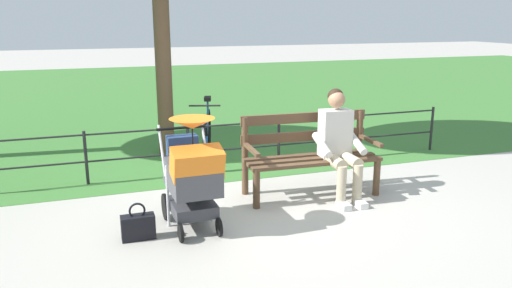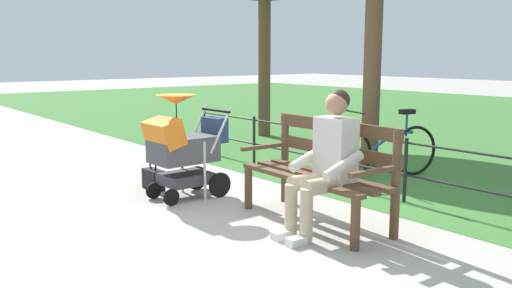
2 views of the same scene
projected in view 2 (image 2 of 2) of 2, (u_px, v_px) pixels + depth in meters
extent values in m
plane|color=#ADA89E|center=(273.00, 210.00, 5.55)|extent=(60.00, 60.00, 0.00)
cube|color=brown|center=(326.00, 174.00, 5.14)|extent=(1.60, 0.17, 0.04)
cube|color=brown|center=(312.00, 177.00, 5.04)|extent=(1.60, 0.17, 0.04)
cube|color=brown|center=(297.00, 179.00, 4.93)|extent=(1.60, 0.17, 0.04)
cube|color=brown|center=(334.00, 150.00, 5.16)|extent=(1.60, 0.11, 0.12)
cube|color=brown|center=(335.00, 126.00, 5.13)|extent=(1.60, 0.11, 0.12)
cylinder|color=brown|center=(355.00, 224.00, 4.36)|extent=(0.08, 0.08, 0.45)
cylinder|color=brown|center=(396.00, 185.00, 4.60)|extent=(0.08, 0.08, 0.95)
cube|color=brown|center=(374.00, 171.00, 4.41)|extent=(0.07, 0.56, 0.04)
cylinder|color=brown|center=(248.00, 187.00, 5.56)|extent=(0.08, 0.08, 0.45)
cylinder|color=brown|center=(285.00, 158.00, 5.79)|extent=(0.08, 0.08, 0.95)
cube|color=brown|center=(264.00, 147.00, 5.61)|extent=(0.07, 0.56, 0.04)
cylinder|color=tan|center=(324.00, 186.00, 4.60)|extent=(0.16, 0.41, 0.14)
cylinder|color=tan|center=(309.00, 181.00, 4.76)|extent=(0.16, 0.41, 0.14)
cylinder|color=tan|center=(306.00, 216.00, 4.53)|extent=(0.11, 0.11, 0.47)
cylinder|color=tan|center=(291.00, 211.00, 4.69)|extent=(0.11, 0.11, 0.47)
cube|color=silver|center=(299.00, 241.00, 4.51)|extent=(0.11, 0.22, 0.07)
cube|color=silver|center=(284.00, 235.00, 4.67)|extent=(0.11, 0.22, 0.07)
cube|color=beige|center=(335.00, 149.00, 4.77)|extent=(0.37, 0.24, 0.56)
cylinder|color=beige|center=(343.00, 166.00, 4.54)|extent=(0.11, 0.43, 0.23)
cylinder|color=beige|center=(309.00, 158.00, 4.89)|extent=(0.11, 0.43, 0.23)
sphere|color=#A37556|center=(337.00, 104.00, 4.70)|extent=(0.20, 0.20, 0.20)
sphere|color=black|center=(339.00, 100.00, 4.71)|extent=(0.19, 0.19, 0.19)
cylinder|color=black|center=(220.00, 185.00, 6.02)|extent=(0.04, 0.28, 0.28)
cylinder|color=black|center=(197.00, 178.00, 6.37)|extent=(0.04, 0.28, 0.28)
cylinder|color=black|center=(172.00, 198.00, 5.68)|extent=(0.03, 0.18, 0.18)
cylinder|color=black|center=(154.00, 191.00, 5.97)|extent=(0.03, 0.18, 0.18)
cube|color=#38383D|center=(186.00, 178.00, 5.99)|extent=(0.43, 0.53, 0.12)
cylinder|color=silver|center=(205.00, 171.00, 5.86)|extent=(0.03, 0.03, 0.65)
cylinder|color=silver|center=(182.00, 165.00, 6.21)|extent=(0.03, 0.03, 0.65)
cube|color=#47474C|center=(184.00, 149.00, 5.92)|extent=(0.48, 0.69, 0.28)
cube|color=orange|center=(164.00, 133.00, 5.74)|extent=(0.49, 0.32, 0.33)
cylinder|color=black|center=(216.00, 110.00, 6.14)|extent=(0.52, 0.04, 0.03)
cylinder|color=silver|center=(221.00, 131.00, 5.93)|extent=(0.03, 0.30, 0.49)
cylinder|color=silver|center=(197.00, 126.00, 6.28)|extent=(0.03, 0.30, 0.49)
cone|color=orange|center=(176.00, 99.00, 5.78)|extent=(0.45, 0.45, 0.10)
cylinder|color=black|center=(176.00, 116.00, 5.81)|extent=(0.01, 0.01, 0.30)
cube|color=navy|center=(215.00, 130.00, 6.16)|extent=(0.32, 0.17, 0.28)
cube|color=black|center=(153.00, 179.00, 6.37)|extent=(0.32, 0.14, 0.24)
torus|color=black|center=(153.00, 165.00, 6.34)|extent=(0.16, 0.02, 0.16)
cylinder|color=black|center=(405.00, 170.00, 5.79)|extent=(0.04, 0.04, 0.70)
cylinder|color=black|center=(318.00, 153.00, 6.80)|extent=(0.04, 0.04, 0.70)
cylinder|color=black|center=(254.00, 141.00, 7.81)|extent=(0.04, 0.04, 0.70)
cylinder|color=black|center=(204.00, 131.00, 8.83)|extent=(0.04, 0.04, 0.70)
cylinder|color=black|center=(359.00, 136.00, 6.25)|extent=(6.55, 0.02, 0.02)
cylinder|color=black|center=(358.00, 165.00, 6.30)|extent=(6.55, 0.02, 0.02)
cylinder|color=brown|center=(373.00, 43.00, 7.36)|extent=(0.24, 0.24, 3.45)
cylinder|color=brown|center=(264.00, 60.00, 10.44)|extent=(0.24, 0.24, 2.97)
torus|color=black|center=(349.00, 156.00, 6.73)|extent=(0.22, 0.64, 0.66)
torus|color=black|center=(415.00, 151.00, 7.10)|extent=(0.22, 0.64, 0.66)
cylinder|color=#1E4C8C|center=(384.00, 134.00, 6.87)|extent=(0.29, 0.87, 0.04)
cylinder|color=#1E4C8C|center=(377.00, 146.00, 6.86)|extent=(0.21, 0.61, 0.38)
cylinder|color=#1E4C8C|center=(407.00, 125.00, 6.98)|extent=(0.03, 0.03, 0.30)
cube|color=black|center=(407.00, 112.00, 6.96)|extent=(0.15, 0.22, 0.06)
cylinder|color=black|center=(354.00, 112.00, 6.66)|extent=(0.43, 0.15, 0.02)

